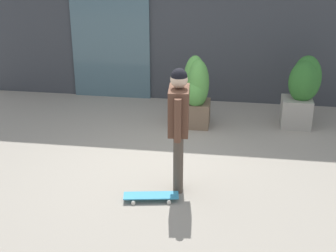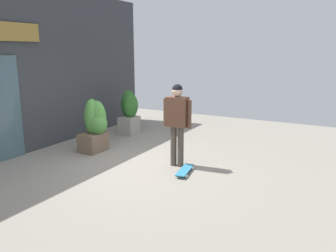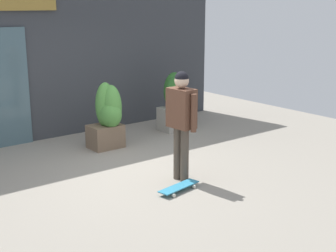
% 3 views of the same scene
% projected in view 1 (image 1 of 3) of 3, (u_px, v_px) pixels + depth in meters
% --- Properties ---
extents(ground_plane, '(12.00, 12.00, 0.00)m').
position_uv_depth(ground_plane, '(160.00, 160.00, 7.79)').
color(ground_plane, gray).
extents(building_facade, '(8.15, 0.31, 3.92)m').
position_uv_depth(building_facade, '(180.00, 1.00, 9.60)').
color(building_facade, '#383A3F').
rests_on(building_facade, ground_plane).
extents(skateboarder, '(0.29, 0.62, 1.73)m').
position_uv_depth(skateboarder, '(179.00, 118.00, 6.56)').
color(skateboarder, '#4C4238').
rests_on(skateboarder, ground_plane).
extents(skateboard, '(0.75, 0.33, 0.08)m').
position_uv_depth(skateboard, '(151.00, 196.00, 6.69)').
color(skateboard, teal).
rests_on(skateboard, ground_plane).
extents(planter_box_left, '(0.64, 0.53, 1.27)m').
position_uv_depth(planter_box_left, '(303.00, 87.00, 8.74)').
color(planter_box_left, gray).
rests_on(planter_box_left, ground_plane).
extents(planter_box_right, '(0.62, 0.60, 1.28)m').
position_uv_depth(planter_box_right, '(195.00, 92.00, 8.76)').
color(planter_box_right, brown).
rests_on(planter_box_right, ground_plane).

